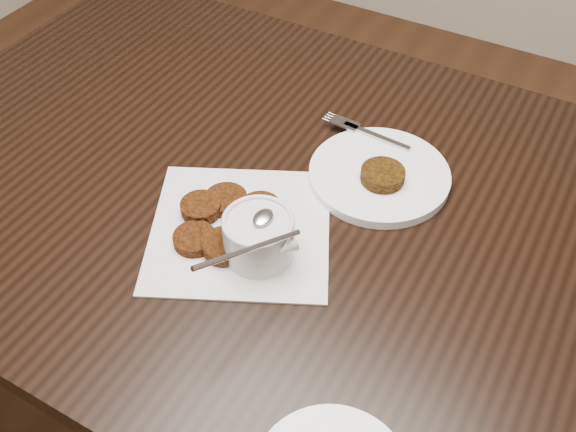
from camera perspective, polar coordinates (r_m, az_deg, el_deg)
The scene contains 5 objects.
table at distance 1.32m, azimuth 0.39°, elevation -9.91°, with size 1.42×0.91×0.75m, color black.
napkin at distance 0.98m, azimuth -4.15°, elevation -1.19°, with size 0.26×0.26×0.00m, color white.
sauce_ramekin at distance 0.89m, azimuth -2.62°, elevation -0.32°, with size 0.13×0.13×0.14m, color silver, non-canonical shape.
patty_cluster at distance 0.98m, azimuth -5.92°, elevation -0.27°, with size 0.21×0.21×0.02m, color #652F0D, non-canonical shape.
plate_with_patty at distance 1.05m, azimuth 7.93°, elevation 3.86°, with size 0.22×0.22×0.03m, color white, non-canonical shape.
Camera 1 is at (0.37, -0.53, 1.46)m, focal length 41.15 mm.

